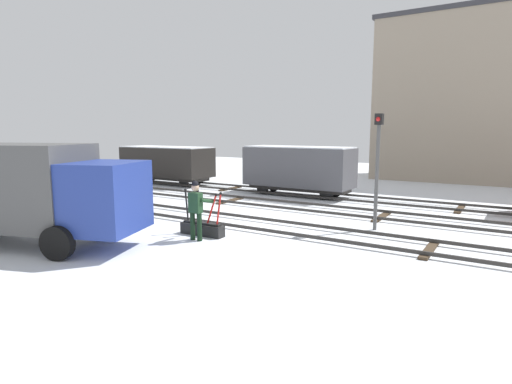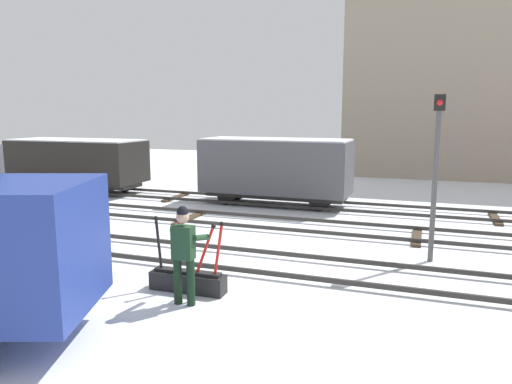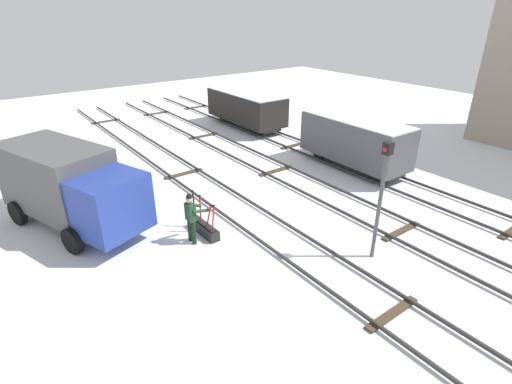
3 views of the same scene
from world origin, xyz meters
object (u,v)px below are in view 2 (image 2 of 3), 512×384
(signal_post, at_px, (436,161))
(freight_car_near_switch, at_px, (77,162))
(rail_worker, at_px, (184,249))
(freight_car_mid_siding, at_px, (276,167))
(switch_lever_frame, at_px, (188,279))

(signal_post, distance_m, freight_car_near_switch, 15.55)
(signal_post, bearing_deg, rail_worker, -135.14)
(rail_worker, distance_m, freight_car_mid_siding, 9.65)
(signal_post, height_order, freight_car_mid_siding, signal_post)
(freight_car_mid_siding, bearing_deg, signal_post, -43.64)
(switch_lever_frame, relative_size, freight_car_near_switch, 0.26)
(rail_worker, relative_size, signal_post, 0.47)
(freight_car_near_switch, relative_size, freight_car_mid_siding, 1.08)
(freight_car_near_switch, height_order, freight_car_mid_siding, freight_car_mid_siding)
(freight_car_near_switch, bearing_deg, freight_car_mid_siding, -0.08)
(switch_lever_frame, relative_size, signal_post, 0.40)
(freight_car_near_switch, distance_m, freight_car_mid_siding, 9.07)
(rail_worker, distance_m, signal_post, 6.07)
(switch_lever_frame, bearing_deg, freight_car_near_switch, 137.26)
(switch_lever_frame, distance_m, rail_worker, 1.00)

